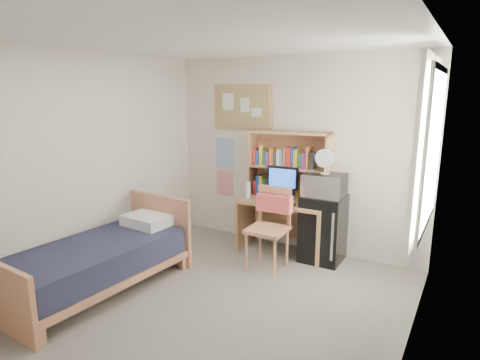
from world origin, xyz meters
The scene contains 25 objects.
floor centered at (0.00, 0.00, -0.01)m, with size 3.60×4.20×0.02m, color gray.
ceiling centered at (0.00, 0.00, 2.60)m, with size 3.60×4.20×0.02m, color white.
wall_back centered at (0.00, 2.10, 1.30)m, with size 3.60×0.04×2.60m, color silver.
wall_left centered at (-1.80, 0.00, 1.30)m, with size 0.04×4.20×2.60m, color silver.
wall_right centered at (1.80, 0.00, 1.30)m, with size 0.04×4.20×2.60m, color silver.
window_unit centered at (1.75, 1.20, 1.60)m, with size 0.10×1.40×1.70m, color white.
curtain_left centered at (1.72, 0.80, 1.60)m, with size 0.04×0.55×1.70m, color white.
curtain_right centered at (1.72, 1.60, 1.60)m, with size 0.04×0.55×1.70m, color white.
bulletin_board centered at (-0.78, 2.08, 1.92)m, with size 0.94×0.03×0.64m, color #A28D56.
poster_wave centered at (-1.10, 2.09, 1.25)m, with size 0.30×0.01×0.42m, color teal.
poster_japan centered at (-1.10, 2.09, 0.78)m, with size 0.28×0.01×0.36m, color red.
desk centered at (0.02, 1.79, 0.36)m, with size 1.16×0.58×0.73m, color tan.
desk_chair centered at (0.06, 1.24, 0.50)m, with size 0.50×0.50×1.01m, color tan.
mini_fridge centered at (0.56, 1.83, 0.43)m, with size 0.50×0.50×0.86m, color black.
bed centered at (-1.28, -0.21, 0.26)m, with size 0.95×1.91×0.53m, color #1B1E32.
hutch centered at (0.02, 1.94, 1.18)m, with size 1.10×0.28×0.90m, color tan.
monitor centered at (0.03, 1.73, 0.95)m, with size 0.42×0.03×0.44m, color black.
keyboard centered at (0.03, 1.59, 0.74)m, with size 0.43×0.14×0.02m, color black.
speaker_left centered at (-0.27, 1.71, 0.81)m, with size 0.07×0.07×0.17m, color black.
speaker_right centered at (0.33, 1.75, 0.80)m, with size 0.06×0.06×0.16m, color black.
water_bottle centered at (-0.45, 1.66, 0.84)m, with size 0.07×0.07×0.23m, color white.
hoodie centered at (0.06, 1.44, 0.78)m, with size 0.45×0.14×0.21m, color #E95D59.
microwave centered at (0.56, 1.81, 1.00)m, with size 0.49×0.37×0.28m, color silver.
desk_fan centered at (0.56, 1.81, 1.28)m, with size 0.22×0.22×0.28m, color white.
pillow centered at (-1.24, 0.54, 0.59)m, with size 0.55×0.38×0.13m, color white.
Camera 1 is at (2.14, -2.90, 2.11)m, focal length 30.00 mm.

